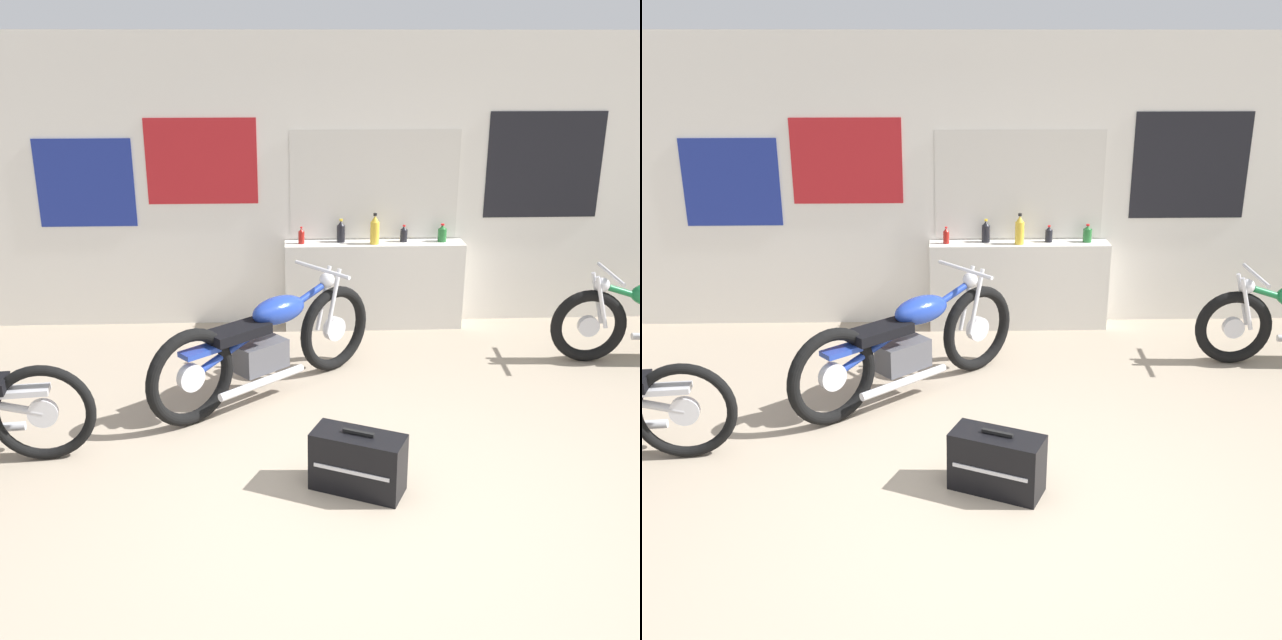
{
  "view_description": "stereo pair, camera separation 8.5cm",
  "coord_description": "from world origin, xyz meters",
  "views": [
    {
      "loc": [
        -0.43,
        -3.78,
        2.69
      ],
      "look_at": [
        -0.2,
        1.57,
        0.7
      ],
      "focal_mm": 42.0,
      "sensor_mm": 36.0,
      "label": 1
    },
    {
      "loc": [
        -0.34,
        -3.79,
        2.69
      ],
      "look_at": [
        -0.2,
        1.57,
        0.7
      ],
      "focal_mm": 42.0,
      "sensor_mm": 36.0,
      "label": 2
    }
  ],
  "objects": [
    {
      "name": "wall_back",
      "position": [
        0.01,
        3.45,
        1.4
      ],
      "size": [
        10.0,
        0.07,
        2.8
      ],
      "color": "silver",
      "rests_on": "ground_plane"
    },
    {
      "name": "motorcycle_blue",
      "position": [
        -0.61,
        1.74,
        0.45
      ],
      "size": [
        1.75,
        1.52,
        0.95
      ],
      "color": "black",
      "rests_on": "ground_plane"
    },
    {
      "name": "sill_counter",
      "position": [
        0.41,
        3.27,
        0.43
      ],
      "size": [
        1.75,
        0.28,
        0.86
      ],
      "color": "silver",
      "rests_on": "ground_plane"
    },
    {
      "name": "hard_case_black",
      "position": [
        -0.01,
        0.33,
        0.2
      ],
      "size": [
        0.64,
        0.47,
        0.42
      ],
      "color": "black",
      "rests_on": "ground_plane"
    },
    {
      "name": "ground_plane",
      "position": [
        0.0,
        0.0,
        0.0
      ],
      "size": [
        24.0,
        24.0,
        0.0
      ],
      "primitive_type": "plane",
      "color": "gray"
    },
    {
      "name": "bottle_right_center",
      "position": [
        0.69,
        3.31,
        0.93
      ],
      "size": [
        0.07,
        0.07,
        0.16
      ],
      "color": "black",
      "rests_on": "sill_counter"
    },
    {
      "name": "bottle_leftmost",
      "position": [
        -0.31,
        3.27,
        0.93
      ],
      "size": [
        0.06,
        0.06,
        0.16
      ],
      "color": "maroon",
      "rests_on": "sill_counter"
    },
    {
      "name": "bottle_rightmost",
      "position": [
        1.07,
        3.29,
        0.94
      ],
      "size": [
        0.09,
        0.09,
        0.18
      ],
      "color": "#23662D",
      "rests_on": "sill_counter"
    },
    {
      "name": "bottle_left_center",
      "position": [
        0.08,
        3.32,
        0.96
      ],
      "size": [
        0.08,
        0.08,
        0.23
      ],
      "color": "black",
      "rests_on": "sill_counter"
    },
    {
      "name": "bottle_center",
      "position": [
        0.4,
        3.23,
        0.99
      ],
      "size": [
        0.09,
        0.09,
        0.3
      ],
      "color": "gold",
      "rests_on": "sill_counter"
    }
  ]
}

